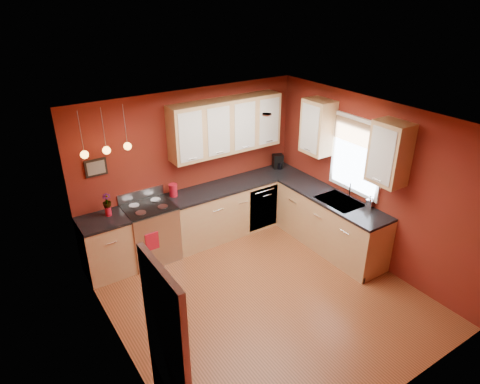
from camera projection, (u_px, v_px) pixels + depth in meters
floor at (263, 297)px, 6.17m from camera, size 4.20×4.20×0.00m
ceiling at (268, 122)px, 5.03m from camera, size 4.00×4.20×0.02m
wall_back at (191, 167)px, 7.17m from camera, size 4.00×0.02×2.60m
wall_front at (398, 310)px, 4.03m from camera, size 4.00×0.02×2.60m
wall_left at (117, 269)px, 4.61m from camera, size 0.02×4.20×2.60m
wall_right at (370, 183)px, 6.59m from camera, size 0.02×4.20×2.60m
base_cabinets_back_left at (107, 248)px, 6.50m from camera, size 0.70×0.60×0.90m
base_cabinets_back_right at (237, 207)px, 7.68m from camera, size 2.54×0.60×0.90m
base_cabinets_right at (330, 224)px, 7.15m from camera, size 0.60×2.10×0.90m
counter_back_left at (102, 221)px, 6.30m from camera, size 0.70×0.62×0.04m
counter_back_right at (237, 183)px, 7.47m from camera, size 2.54×0.62×0.04m
counter_right at (332, 199)px, 6.94m from camera, size 0.62×2.10×0.04m
gas_range at (151, 232)px, 6.85m from camera, size 0.76×0.64×1.11m
dishwasher_front at (263, 208)px, 7.65m from camera, size 0.60×0.02×0.80m
sink at (339, 202)px, 6.84m from camera, size 0.50×0.70×0.33m
window at (357, 154)px, 6.63m from camera, size 0.06×1.02×1.22m
door_left_wall at (168, 359)px, 3.84m from camera, size 0.12×0.82×2.05m
upper_cabinets_back at (226, 126)px, 7.05m from camera, size 2.00×0.35×0.90m
upper_cabinets_right at (351, 139)px, 6.46m from camera, size 0.35×1.95×0.90m
wall_picture at (96, 168)px, 6.23m from camera, size 0.32×0.03×0.26m
pendant_lights at (106, 150)px, 5.88m from camera, size 0.71×0.11×0.66m
red_canister at (173, 190)px, 6.94m from camera, size 0.14×0.14×0.21m
red_vase at (108, 211)px, 6.37m from camera, size 0.09×0.09×0.15m
flowers at (107, 201)px, 6.30m from camera, size 0.14×0.14×0.22m
coffee_maker at (278, 162)px, 8.00m from camera, size 0.23×0.22×0.26m
soap_pump at (370, 202)px, 6.58m from camera, size 0.12×0.12×0.21m
dish_towel at (152, 242)px, 6.53m from camera, size 0.21×0.01×0.29m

